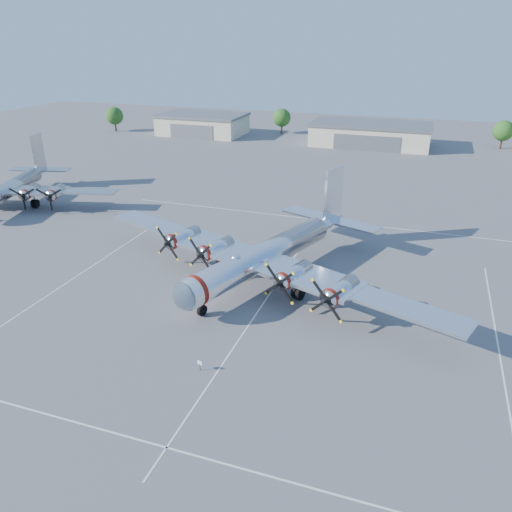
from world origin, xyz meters
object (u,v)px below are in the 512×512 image
(tree_west, at_px, (282,118))
(hangar_west, at_px, (203,124))
(bomber_west, at_px, (15,204))
(tree_far_west, at_px, (114,116))
(tree_east, at_px, (503,131))
(main_bomber_b29, at_px, (269,277))
(hangar_center, at_px, (371,134))
(info_placard, at_px, (200,364))

(tree_west, bearing_deg, hangar_west, -158.11)
(tree_west, distance_m, bomber_west, 77.39)
(tree_far_west, relative_size, tree_east, 1.00)
(bomber_west, bearing_deg, tree_east, 27.24)
(main_bomber_b29, bearing_deg, tree_far_west, 152.98)
(hangar_center, xyz_separation_m, info_placard, (-1.42, -95.62, -2.07))
(hangar_center, relative_size, tree_far_west, 4.31)
(tree_east, xyz_separation_m, main_bomber_b29, (-31.27, -83.62, -4.22))
(hangar_west, height_order, hangar_center, same)
(hangar_center, relative_size, bomber_west, 0.81)
(tree_far_west, distance_m, tree_west, 46.57)
(tree_far_west, bearing_deg, hangar_west, 9.01)
(tree_far_west, distance_m, info_placard, 114.53)
(info_placard, bearing_deg, bomber_west, 164.91)
(info_placard, bearing_deg, tree_far_west, 144.36)
(tree_far_west, height_order, bomber_west, tree_far_west)
(tree_far_west, bearing_deg, bomber_west, -70.49)
(tree_far_west, relative_size, tree_west, 1.00)
(hangar_west, distance_m, tree_far_west, 25.36)
(hangar_center, distance_m, tree_east, 30.64)
(hangar_west, xyz_separation_m, main_bomber_b29, (43.73, -77.58, -2.71))
(hangar_center, height_order, bomber_west, hangar_center)
(hangar_west, height_order, info_placard, hangar_west)
(hangar_center, xyz_separation_m, tree_east, (30.00, 6.04, 1.51))
(tree_east, xyz_separation_m, bomber_west, (-78.13, -71.73, -4.22))
(hangar_west, distance_m, hangar_center, 45.00)
(hangar_west, distance_m, bomber_west, 65.83)
(tree_east, relative_size, info_placard, 7.26)
(hangar_west, relative_size, tree_east, 3.40)
(hangar_west, distance_m, info_placard, 105.10)
(tree_far_west, distance_m, bomber_west, 65.63)
(hangar_west, bearing_deg, info_placard, -65.50)
(tree_west, relative_size, info_placard, 7.26)
(hangar_west, relative_size, tree_west, 3.40)
(hangar_center, relative_size, info_placard, 31.26)
(main_bomber_b29, height_order, bomber_west, main_bomber_b29)
(main_bomber_b29, relative_size, info_placard, 49.67)
(hangar_center, height_order, tree_east, tree_east)
(bomber_west, bearing_deg, tree_west, 57.27)
(hangar_center, relative_size, main_bomber_b29, 0.63)
(tree_far_west, xyz_separation_m, tree_east, (100.00, 10.00, 0.00))
(tree_west, distance_m, tree_east, 55.04)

